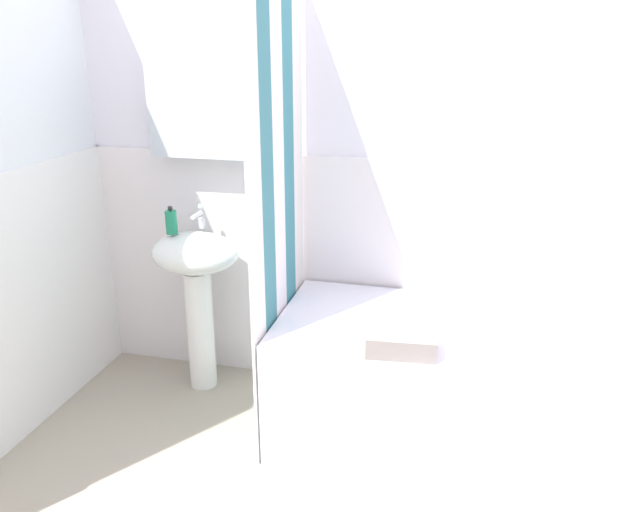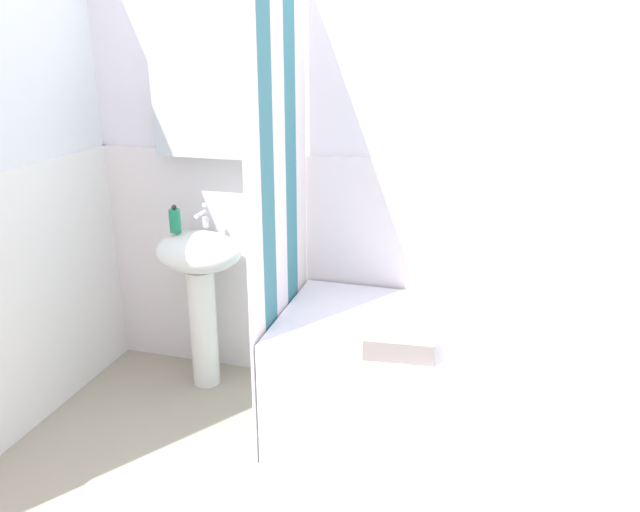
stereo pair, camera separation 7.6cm
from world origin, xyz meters
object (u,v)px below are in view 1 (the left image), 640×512
object	(u,v)px
sink	(197,276)
towel_folded	(402,341)
washer_dryer_stack	(628,411)
lotion_bottle	(615,302)
conditioner_bottle	(588,296)
soap_dispenser	(171,222)
bathtub	(452,385)

from	to	relation	value
sink	towel_folded	bearing A→B (deg)	-22.56
washer_dryer_stack	sink	bearing A→B (deg)	147.22
lotion_bottle	conditioner_bottle	xyz separation A→B (m)	(-0.10, 0.03, 0.00)
lotion_bottle	conditioner_bottle	distance (m)	0.11
sink	soap_dispenser	size ratio (longest dim) A/B	6.00
sink	lotion_bottle	size ratio (longest dim) A/B	5.54
sink	bathtub	distance (m)	1.33
conditioner_bottle	towel_folded	bearing A→B (deg)	-143.17
sink	lotion_bottle	distance (m)	1.95
soap_dispenser	bathtub	xyz separation A→B (m)	(1.38, -0.16, -0.61)
bathtub	conditioner_bottle	world-z (taller)	conditioner_bottle
conditioner_bottle	soap_dispenser	bearing A→B (deg)	-175.59
conditioner_bottle	washer_dryer_stack	world-z (taller)	washer_dryer_stack
bathtub	lotion_bottle	world-z (taller)	lotion_bottle
sink	towel_folded	distance (m)	1.16
washer_dryer_stack	conditioner_bottle	bearing A→B (deg)	84.93
soap_dispenser	conditioner_bottle	size ratio (longest dim) A/B	0.89
lotion_bottle	washer_dryer_stack	bearing A→B (deg)	-100.05
soap_dispenser	towel_folded	bearing A→B (deg)	-19.83
bathtub	conditioner_bottle	size ratio (longest dim) A/B	9.80
conditioner_bottle	towel_folded	size ratio (longest dim) A/B	0.58
bathtub	conditioner_bottle	distance (m)	0.74
lotion_bottle	towel_folded	size ratio (longest dim) A/B	0.55
sink	soap_dispenser	world-z (taller)	soap_dispenser
soap_dispenser	towel_folded	distance (m)	1.28
conditioner_bottle	washer_dryer_stack	bearing A→B (deg)	-95.07
conditioner_bottle	sink	bearing A→B (deg)	-176.03
soap_dispenser	conditioner_bottle	bearing A→B (deg)	4.41
sink	towel_folded	world-z (taller)	sink
conditioner_bottle	lotion_bottle	bearing A→B (deg)	-16.38
sink	conditioner_bottle	bearing A→B (deg)	3.97
soap_dispenser	washer_dryer_stack	bearing A→B (deg)	-30.80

